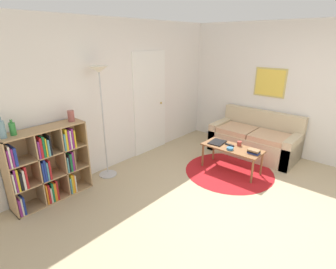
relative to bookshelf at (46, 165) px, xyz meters
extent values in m
plane|color=tan|center=(1.60, -2.47, -0.55)|extent=(14.00, 14.00, 0.00)
cube|color=silver|center=(1.60, 0.21, 0.75)|extent=(7.78, 0.05, 2.60)
cube|color=white|center=(2.30, 0.18, 0.47)|extent=(0.87, 0.02, 2.05)
sphere|color=tan|center=(2.61, 0.15, 0.43)|extent=(0.04, 0.04, 0.04)
cube|color=silver|center=(4.02, -1.14, 0.75)|extent=(0.05, 5.65, 2.60)
cube|color=tan|center=(3.98, -1.58, 0.88)|extent=(0.02, 0.63, 0.58)
cube|color=yellow|center=(3.97, -1.58, 0.88)|extent=(0.01, 0.57, 0.52)
cylinder|color=#B2191E|center=(2.52, -1.59, -0.55)|extent=(1.57, 1.57, 0.01)
cube|color=tan|center=(-0.52, 0.00, 0.00)|extent=(0.02, 0.34, 1.10)
cube|color=tan|center=(0.59, 0.00, 0.00)|extent=(0.02, 0.34, 1.10)
cube|color=tan|center=(0.04, 0.00, 0.54)|extent=(1.13, 0.34, 0.02)
cube|color=tan|center=(0.04, 0.00, -0.54)|extent=(1.13, 0.34, 0.02)
cube|color=tan|center=(0.04, 0.16, 0.00)|extent=(1.13, 0.02, 1.10)
cube|color=tan|center=(-0.15, 0.00, 0.00)|extent=(0.02, 0.32, 1.07)
cube|color=tan|center=(0.22, 0.00, 0.00)|extent=(0.02, 0.32, 1.07)
cube|color=tan|center=(0.04, 0.00, -0.18)|extent=(1.10, 0.32, 0.02)
cube|color=tan|center=(0.04, 0.00, 0.18)|extent=(1.10, 0.32, 0.02)
cube|color=#7F287A|center=(-0.49, -0.05, -0.41)|extent=(0.03, 0.22, 0.25)
cube|color=silver|center=(-0.46, -0.07, -0.40)|extent=(0.02, 0.20, 0.26)
cube|color=navy|center=(-0.43, -0.03, -0.40)|extent=(0.02, 0.27, 0.26)
cube|color=orange|center=(-0.12, -0.04, -0.38)|extent=(0.02, 0.24, 0.30)
cube|color=#B21E23|center=(-0.09, -0.04, -0.39)|extent=(0.03, 0.25, 0.30)
cube|color=silver|center=(-0.06, -0.06, -0.41)|extent=(0.02, 0.21, 0.24)
cube|color=#196B38|center=(-0.03, -0.06, -0.39)|extent=(0.03, 0.21, 0.29)
cube|color=orange|center=(0.00, -0.07, -0.39)|extent=(0.03, 0.19, 0.29)
cube|color=#B21E23|center=(0.03, -0.07, -0.38)|extent=(0.02, 0.19, 0.31)
cube|color=teal|center=(0.25, -0.06, -0.40)|extent=(0.02, 0.22, 0.26)
cube|color=gold|center=(0.27, -0.07, -0.38)|extent=(0.02, 0.20, 0.30)
cube|color=orange|center=(0.30, -0.06, -0.39)|extent=(0.03, 0.21, 0.29)
cube|color=silver|center=(0.33, -0.03, -0.39)|extent=(0.02, 0.27, 0.29)
cube|color=silver|center=(-0.49, -0.05, -0.03)|extent=(0.02, 0.23, 0.27)
cube|color=#7F287A|center=(-0.47, -0.05, -0.01)|extent=(0.02, 0.23, 0.32)
cube|color=gold|center=(-0.44, -0.03, -0.01)|extent=(0.03, 0.26, 0.32)
cube|color=black|center=(-0.40, -0.04, -0.04)|extent=(0.03, 0.26, 0.26)
cube|color=silver|center=(-0.37, -0.04, -0.03)|extent=(0.03, 0.25, 0.28)
cube|color=#B21E23|center=(-0.34, -0.07, -0.01)|extent=(0.03, 0.19, 0.31)
cube|color=navy|center=(-0.12, -0.05, -0.02)|extent=(0.02, 0.24, 0.29)
cube|color=navy|center=(-0.08, -0.06, -0.01)|extent=(0.03, 0.21, 0.32)
cube|color=teal|center=(-0.05, -0.05, -0.03)|extent=(0.02, 0.22, 0.27)
cube|color=#B21E23|center=(-0.02, -0.07, -0.02)|extent=(0.03, 0.19, 0.29)
cube|color=teal|center=(0.25, -0.07, -0.05)|extent=(0.02, 0.19, 0.24)
cube|color=black|center=(0.27, -0.05, -0.03)|extent=(0.02, 0.23, 0.27)
cube|color=#196B38|center=(0.30, -0.05, -0.03)|extent=(0.03, 0.22, 0.28)
cube|color=#7F287A|center=(0.33, -0.04, -0.02)|extent=(0.03, 0.25, 0.30)
cube|color=olive|center=(0.36, -0.04, -0.01)|extent=(0.02, 0.25, 0.32)
cube|color=#7F287A|center=(-0.49, -0.07, 0.31)|extent=(0.02, 0.20, 0.24)
cube|color=silver|center=(-0.47, -0.03, 0.33)|extent=(0.02, 0.26, 0.29)
cube|color=#7F287A|center=(-0.44, -0.05, 0.31)|extent=(0.02, 0.24, 0.25)
cube|color=navy|center=(-0.41, -0.04, 0.31)|extent=(0.03, 0.25, 0.25)
cube|color=#7F287A|center=(-0.12, -0.07, 0.31)|extent=(0.02, 0.19, 0.25)
cube|color=#B21E23|center=(-0.08, -0.07, 0.33)|extent=(0.03, 0.19, 0.29)
cube|color=#196B38|center=(-0.05, -0.05, 0.34)|extent=(0.03, 0.23, 0.30)
cube|color=gold|center=(-0.02, -0.07, 0.32)|extent=(0.02, 0.19, 0.27)
cube|color=teal|center=(0.01, -0.03, 0.31)|extent=(0.03, 0.27, 0.24)
cube|color=black|center=(0.04, -0.06, 0.33)|extent=(0.02, 0.20, 0.29)
cube|color=teal|center=(0.25, -0.04, 0.31)|extent=(0.02, 0.25, 0.25)
cube|color=gold|center=(0.28, -0.04, 0.34)|extent=(0.03, 0.26, 0.31)
cube|color=#7F287A|center=(0.31, -0.06, 0.33)|extent=(0.03, 0.21, 0.29)
cube|color=silver|center=(0.34, -0.05, 0.33)|extent=(0.02, 0.23, 0.28)
cube|color=#7F287A|center=(0.37, -0.05, 0.34)|extent=(0.03, 0.23, 0.30)
cube|color=gold|center=(0.41, -0.05, 0.32)|extent=(0.03, 0.23, 0.27)
cylinder|color=#B7B7BC|center=(1.00, -0.04, -0.54)|extent=(0.31, 0.31, 0.01)
cylinder|color=#B7B7BC|center=(1.00, -0.04, 0.38)|extent=(0.02, 0.02, 1.77)
cone|color=white|center=(1.00, -0.04, 1.27)|extent=(0.30, 0.30, 0.10)
cube|color=#CCB793|center=(3.55, -1.56, -0.34)|extent=(0.84, 1.68, 0.42)
cube|color=#CCB793|center=(3.89, -1.56, -0.12)|extent=(0.16, 1.68, 0.86)
cube|color=#CCB793|center=(3.55, -2.32, -0.27)|extent=(0.84, 0.16, 0.56)
cube|color=#CCB793|center=(3.55, -0.80, -0.27)|extent=(0.84, 0.16, 0.56)
cube|color=tan|center=(3.47, -1.90, -0.08)|extent=(0.64, 0.66, 0.10)
cube|color=tan|center=(3.47, -1.22, -0.08)|extent=(0.64, 0.66, 0.10)
cube|color=brown|center=(2.58, -1.58, -0.11)|extent=(0.46, 1.05, 0.02)
cylinder|color=brown|center=(2.40, -2.06, -0.33)|extent=(0.04, 0.04, 0.43)
cylinder|color=brown|center=(2.40, -1.09, -0.33)|extent=(0.04, 0.04, 0.43)
cylinder|color=brown|center=(2.77, -2.06, -0.33)|extent=(0.04, 0.04, 0.43)
cylinder|color=brown|center=(2.77, -1.09, -0.33)|extent=(0.04, 0.04, 0.43)
cube|color=black|center=(2.59, -1.27, -0.09)|extent=(0.34, 0.27, 0.02)
cylinder|color=teal|center=(2.45, -1.60, -0.08)|extent=(0.12, 0.12, 0.04)
cube|color=navy|center=(2.58, -1.98, -0.08)|extent=(0.12, 0.19, 0.03)
cube|color=black|center=(2.57, -1.98, -0.06)|extent=(0.12, 0.19, 0.02)
cube|color=olive|center=(2.57, -1.98, -0.04)|extent=(0.12, 0.19, 0.03)
cylinder|color=#A33D33|center=(2.73, -1.64, -0.06)|extent=(0.08, 0.08, 0.08)
cube|color=black|center=(2.62, -1.50, -0.09)|extent=(0.06, 0.17, 0.02)
cylinder|color=#6B93A3|center=(-0.45, -0.02, 0.66)|extent=(0.08, 0.08, 0.22)
cylinder|color=#6B93A3|center=(-0.45, -0.02, 0.80)|extent=(0.03, 0.03, 0.05)
cylinder|color=#2D8438|center=(-0.33, 0.01, 0.63)|extent=(0.08, 0.08, 0.16)
cylinder|color=#2D8438|center=(-0.33, 0.01, 0.74)|extent=(0.03, 0.03, 0.04)
cylinder|color=#934C47|center=(0.47, 0.00, 0.63)|extent=(0.09, 0.09, 0.16)
camera|label=1|loc=(-1.38, -3.55, 1.71)|focal=28.00mm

